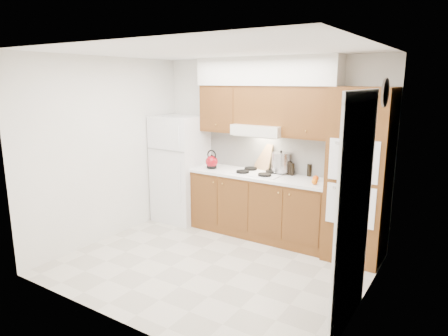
# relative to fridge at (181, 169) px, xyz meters

# --- Properties ---
(floor) EXTENTS (3.60, 3.60, 0.00)m
(floor) POSITION_rel_fridge_xyz_m (1.41, -1.14, -0.86)
(floor) COLOR beige
(floor) RESTS_ON ground
(ceiling) EXTENTS (3.60, 3.60, 0.00)m
(ceiling) POSITION_rel_fridge_xyz_m (1.41, -1.14, 1.74)
(ceiling) COLOR white
(ceiling) RESTS_ON wall_back
(wall_back) EXTENTS (3.60, 0.02, 2.60)m
(wall_back) POSITION_rel_fridge_xyz_m (1.41, 0.36, 0.44)
(wall_back) COLOR white
(wall_back) RESTS_ON floor
(wall_left) EXTENTS (0.02, 3.00, 2.60)m
(wall_left) POSITION_rel_fridge_xyz_m (-0.40, -1.14, 0.44)
(wall_left) COLOR white
(wall_left) RESTS_ON floor
(wall_right) EXTENTS (0.02, 3.00, 2.60)m
(wall_right) POSITION_rel_fridge_xyz_m (3.21, -1.14, 0.44)
(wall_right) COLOR white
(wall_right) RESTS_ON floor
(fridge) EXTENTS (0.75, 0.72, 1.72)m
(fridge) POSITION_rel_fridge_xyz_m (0.00, 0.00, 0.00)
(fridge) COLOR white
(fridge) RESTS_ON floor
(base_cabinets) EXTENTS (2.11, 0.60, 0.90)m
(base_cabinets) POSITION_rel_fridge_xyz_m (1.43, 0.06, -0.41)
(base_cabinets) COLOR brown
(base_cabinets) RESTS_ON floor
(countertop) EXTENTS (2.13, 0.62, 0.04)m
(countertop) POSITION_rel_fridge_xyz_m (1.43, 0.05, 0.06)
(countertop) COLOR white
(countertop) RESTS_ON base_cabinets
(backsplash) EXTENTS (2.11, 0.03, 0.56)m
(backsplash) POSITION_rel_fridge_xyz_m (1.43, 0.34, 0.36)
(backsplash) COLOR white
(backsplash) RESTS_ON countertop
(oven_cabinet) EXTENTS (0.70, 0.65, 2.20)m
(oven_cabinet) POSITION_rel_fridge_xyz_m (2.85, 0.03, 0.24)
(oven_cabinet) COLOR brown
(oven_cabinet) RESTS_ON floor
(upper_cab_left) EXTENTS (0.63, 0.33, 0.70)m
(upper_cab_left) POSITION_rel_fridge_xyz_m (0.69, 0.19, 0.99)
(upper_cab_left) COLOR brown
(upper_cab_left) RESTS_ON wall_back
(upper_cab_right) EXTENTS (0.73, 0.33, 0.70)m
(upper_cab_right) POSITION_rel_fridge_xyz_m (2.12, 0.19, 0.99)
(upper_cab_right) COLOR brown
(upper_cab_right) RESTS_ON wall_back
(range_hood) EXTENTS (0.75, 0.45, 0.15)m
(range_hood) POSITION_rel_fridge_xyz_m (1.38, 0.13, 0.71)
(range_hood) COLOR silver
(range_hood) RESTS_ON wall_back
(upper_cab_over_hood) EXTENTS (0.75, 0.33, 0.55)m
(upper_cab_over_hood) POSITION_rel_fridge_xyz_m (1.38, 0.19, 1.06)
(upper_cab_over_hood) COLOR brown
(upper_cab_over_hood) RESTS_ON range_hood
(soffit) EXTENTS (2.13, 0.36, 0.40)m
(soffit) POSITION_rel_fridge_xyz_m (1.43, 0.18, 1.54)
(soffit) COLOR silver
(soffit) RESTS_ON wall_back
(cooktop) EXTENTS (0.74, 0.50, 0.01)m
(cooktop) POSITION_rel_fridge_xyz_m (1.38, 0.07, 0.09)
(cooktop) COLOR white
(cooktop) RESTS_ON countertop
(doorway) EXTENTS (0.02, 0.90, 2.10)m
(doorway) POSITION_rel_fridge_xyz_m (3.19, -1.49, 0.19)
(doorway) COLOR black
(doorway) RESTS_ON floor
(wall_clock) EXTENTS (0.02, 0.30, 0.30)m
(wall_clock) POSITION_rel_fridge_xyz_m (3.19, -0.59, 1.29)
(wall_clock) COLOR #3F3833
(wall_clock) RESTS_ON wall_right
(kettle) EXTENTS (0.20, 0.20, 0.19)m
(kettle) POSITION_rel_fridge_xyz_m (0.63, -0.02, 0.19)
(kettle) COLOR maroon
(kettle) RESTS_ON countertop
(cutting_board) EXTENTS (0.33, 0.20, 0.41)m
(cutting_board) POSITION_rel_fridge_xyz_m (1.35, 0.31, 0.28)
(cutting_board) COLOR tan
(cutting_board) RESTS_ON countertop
(stock_pot) EXTENTS (0.35, 0.35, 0.28)m
(stock_pot) POSITION_rel_fridge_xyz_m (1.67, 0.24, 0.25)
(stock_pot) COLOR #B0AFB4
(stock_pot) RESTS_ON cooktop
(condiment_a) EXTENTS (0.07, 0.07, 0.20)m
(condiment_a) POSITION_rel_fridge_xyz_m (1.82, 0.24, 0.18)
(condiment_a) COLOR black
(condiment_a) RESTS_ON countertop
(condiment_b) EXTENTS (0.07, 0.07, 0.18)m
(condiment_b) POSITION_rel_fridge_xyz_m (1.86, 0.23, 0.17)
(condiment_b) COLOR black
(condiment_b) RESTS_ON countertop
(condiment_c) EXTENTS (0.07, 0.07, 0.17)m
(condiment_c) POSITION_rel_fridge_xyz_m (2.08, 0.31, 0.17)
(condiment_c) COLOR black
(condiment_c) RESTS_ON countertop
(orange_near) EXTENTS (0.09, 0.09, 0.08)m
(orange_near) POSITION_rel_fridge_xyz_m (2.31, -0.09, 0.12)
(orange_near) COLOR orange
(orange_near) RESTS_ON countertop
(orange_far) EXTENTS (0.09, 0.09, 0.08)m
(orange_far) POSITION_rel_fridge_xyz_m (2.26, 0.08, 0.12)
(orange_far) COLOR #DA530B
(orange_far) RESTS_ON countertop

